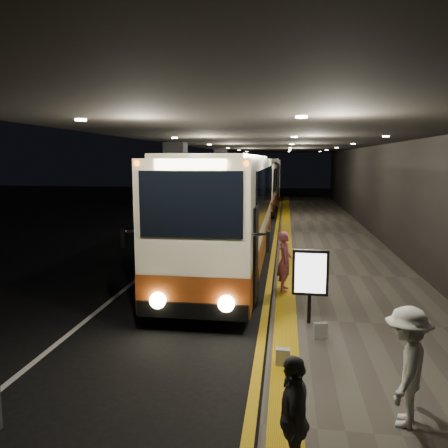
# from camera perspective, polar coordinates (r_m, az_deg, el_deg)

# --- Properties ---
(ground) EXTENTS (90.00, 90.00, 0.00)m
(ground) POSITION_cam_1_polar(r_m,az_deg,el_deg) (13.61, -4.12, -7.57)
(ground) COLOR black
(lane_line_white) EXTENTS (0.12, 50.00, 0.01)m
(lane_line_white) POSITION_cam_1_polar(r_m,az_deg,el_deg) (18.74, -6.29, -3.13)
(lane_line_white) COLOR silver
(lane_line_white) RESTS_ON ground
(kerb_stripe_yellow) EXTENTS (0.18, 50.00, 0.01)m
(kerb_stripe_yellow) POSITION_cam_1_polar(r_m,az_deg,el_deg) (18.18, 6.51, -3.50)
(kerb_stripe_yellow) COLOR gold
(kerb_stripe_yellow) RESTS_ON ground
(sidewalk) EXTENTS (4.50, 50.00, 0.15)m
(sidewalk) POSITION_cam_1_polar(r_m,az_deg,el_deg) (18.27, 14.08, -3.42)
(sidewalk) COLOR #514C44
(sidewalk) RESTS_ON ground
(tactile_strip) EXTENTS (0.50, 50.00, 0.01)m
(tactile_strip) POSITION_cam_1_polar(r_m,az_deg,el_deg) (18.14, 8.10, -3.06)
(tactile_strip) COLOR gold
(tactile_strip) RESTS_ON sidewalk
(terminal_wall) EXTENTS (0.10, 50.00, 6.00)m
(terminal_wall) POSITION_cam_1_polar(r_m,az_deg,el_deg) (18.29, 21.46, 5.51)
(terminal_wall) COLOR black
(terminal_wall) RESTS_ON ground
(support_columns) EXTENTS (0.80, 24.80, 4.40)m
(support_columns) POSITION_cam_1_polar(r_m,az_deg,el_deg) (17.39, -6.26, 3.28)
(support_columns) COLOR black
(support_columns) RESTS_ON ground
(canopy) EXTENTS (9.00, 50.00, 0.40)m
(canopy) POSITION_cam_1_polar(r_m,az_deg,el_deg) (17.81, 7.26, 11.12)
(canopy) COLOR black
(canopy) RESTS_ON support_columns
(coach_main) EXTENTS (2.52, 12.13, 3.77)m
(coach_main) POSITION_cam_1_polar(r_m,az_deg,el_deg) (14.97, 0.56, 1.00)
(coach_main) COLOR #EDE6C6
(coach_main) RESTS_ON ground
(coach_second) EXTENTS (2.55, 10.95, 3.42)m
(coach_second) POSITION_cam_1_polar(r_m,az_deg,el_deg) (31.53, 4.77, 4.59)
(coach_second) COLOR #EDE6C6
(coach_second) RESTS_ON ground
(coach_third) EXTENTS (2.95, 11.88, 3.71)m
(coach_third) POSITION_cam_1_polar(r_m,az_deg,el_deg) (44.70, 5.55, 5.88)
(coach_third) COLOR #EDE6C6
(coach_third) RESTS_ON ground
(passenger_boarding) EXTENTS (0.42, 0.62, 1.67)m
(passenger_boarding) POSITION_cam_1_polar(r_m,az_deg,el_deg) (12.14, 7.93, -4.81)
(passenger_boarding) COLOR #A64D56
(passenger_boarding) RESTS_ON sidewalk
(passenger_waiting_white) EXTENTS (0.85, 1.18, 1.66)m
(passenger_waiting_white) POSITION_cam_1_polar(r_m,az_deg,el_deg) (6.68, 22.74, -16.78)
(passenger_waiting_white) COLOR silver
(passenger_waiting_white) RESTS_ON sidewalk
(passenger_waiting_grey) EXTENTS (0.48, 0.89, 1.49)m
(passenger_waiting_grey) POSITION_cam_1_polar(r_m,az_deg,el_deg) (5.38, 9.04, -23.80)
(passenger_waiting_grey) COLOR #55555A
(passenger_waiting_grey) RESTS_ON sidewalk
(bag_polka) EXTENTS (0.29, 0.17, 0.33)m
(bag_polka) POSITION_cam_1_polar(r_m,az_deg,el_deg) (9.31, 12.49, -13.43)
(bag_polka) COLOR black
(bag_polka) RESTS_ON sidewalk
(bag_plain) EXTENTS (0.25, 0.16, 0.31)m
(bag_plain) POSITION_cam_1_polar(r_m,az_deg,el_deg) (8.09, 7.70, -16.85)
(bag_plain) COLOR #AEAFA4
(bag_plain) RESTS_ON sidewalk
(info_sign) EXTENTS (0.79, 0.14, 1.66)m
(info_sign) POSITION_cam_1_polar(r_m,az_deg,el_deg) (9.77, 11.20, -6.46)
(info_sign) COLOR black
(info_sign) RESTS_ON sidewalk
(stanchion_post) EXTENTS (0.05, 0.05, 1.12)m
(stanchion_post) POSITION_cam_1_polar(r_m,az_deg,el_deg) (12.48, 7.67, -5.73)
(stanchion_post) COLOR black
(stanchion_post) RESTS_ON sidewalk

